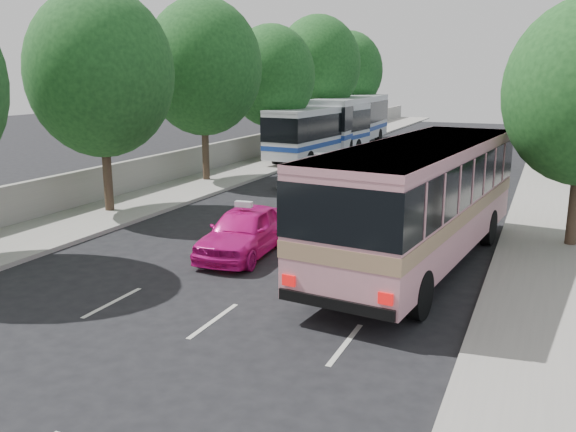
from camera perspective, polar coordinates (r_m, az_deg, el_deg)
The scene contains 15 objects.
ground at distance 16.49m, azimuth -6.49°, elevation -6.68°, with size 120.00×120.00×0.00m, color black.
sidewalk_left at distance 37.59m, azimuth -2.68°, elevation 4.76°, with size 4.00×90.00×0.15m, color #9E998E.
sidewalk_right at distance 33.88m, azimuth 24.18°, elevation 2.65°, with size 4.00×90.00×0.12m, color #9E998E.
low_wall at distance 38.29m, azimuth -5.13°, elevation 6.12°, with size 0.30×90.00×1.50m, color #9E998E.
tree_left_b at distance 25.26m, azimuth -17.12°, elevation 13.16°, with size 5.70×5.70×8.88m.
tree_left_c at distance 31.91m, azimuth -7.91°, elevation 14.05°, with size 6.00×6.00×9.35m.
tree_left_d at distance 38.95m, azimuth -1.52°, elevation 13.27°, with size 5.52×5.52×8.60m.
tree_left_e at distance 46.30m, azimuth 2.88°, elevation 14.23°, with size 6.30×6.30×9.82m.
tree_left_f at distance 53.92m, azimuth 5.73°, elevation 13.58°, with size 5.88×5.88×9.16m.
pink_bus at distance 18.03m, azimuth 12.37°, elevation 2.32°, with size 4.19×11.72×3.66m.
pink_taxi at distance 19.14m, azimuth -4.12°, elevation -1.41°, with size 1.82×4.52×1.54m, color #DB1387.
white_pickup at distance 31.15m, azimuth 2.20°, elevation 4.18°, with size 1.99×4.89×1.42m, color silver.
tour_coach_front at distance 40.78m, azimuth 3.14°, elevation 8.25°, with size 3.51×11.74×3.46m.
tour_coach_rear at distance 47.17m, azimuth 5.93°, elevation 9.17°, with size 3.18×12.98×3.86m.
taxi_roof_sign at distance 18.94m, azimuth -4.16°, elevation 1.11°, with size 0.55×0.18×0.18m, color silver.
Camera 1 is at (7.80, -13.42, 5.59)m, focal length 38.00 mm.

